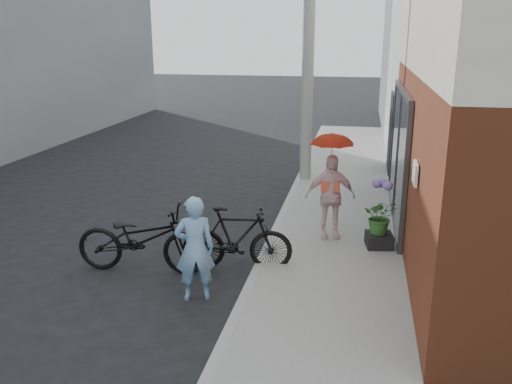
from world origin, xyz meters
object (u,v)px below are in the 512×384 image
(utility_pole, at_px, (309,38))
(kimono_woman, at_px, (330,196))
(planter, at_px, (379,240))
(bike_right, at_px, (237,239))
(officer, at_px, (195,249))
(bike_left, at_px, (142,239))

(utility_pole, xyz_separation_m, kimono_woman, (0.85, -3.95, -2.63))
(planter, bearing_deg, bike_right, -153.21)
(utility_pole, height_order, officer, utility_pole)
(utility_pole, height_order, planter, utility_pole)
(utility_pole, height_order, bike_right, utility_pole)
(utility_pole, relative_size, bike_right, 4.03)
(bike_right, xyz_separation_m, kimono_woman, (1.35, 1.43, 0.35))
(kimono_woman, distance_m, planter, 1.13)
(officer, height_order, bike_left, officer)
(utility_pole, distance_m, kimono_woman, 4.82)
(kimono_woman, bearing_deg, bike_right, -146.32)
(bike_right, height_order, planter, bike_right)
(officer, xyz_separation_m, kimono_woman, (1.70, 2.49, 0.11))
(utility_pole, distance_m, bike_left, 6.72)
(bike_left, bearing_deg, utility_pole, -22.58)
(bike_left, relative_size, planter, 4.77)
(utility_pole, xyz_separation_m, bike_left, (-1.94, -5.72, -2.95))
(bike_left, xyz_separation_m, planter, (3.66, 1.47, -0.31))
(utility_pole, bearing_deg, planter, -67.97)
(planter, bearing_deg, utility_pole, 112.03)
(bike_left, height_order, kimono_woman, kimono_woman)
(kimono_woman, xyz_separation_m, planter, (0.88, -0.31, -0.64))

